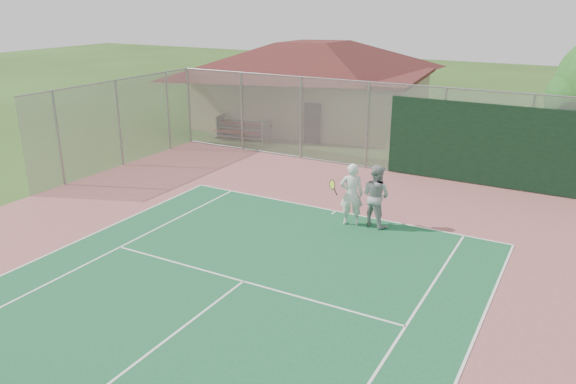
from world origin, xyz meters
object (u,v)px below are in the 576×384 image
at_px(player_grey_back, 376,196).
at_px(player_white_front, 351,195).
at_px(clubhouse, 313,75).
at_px(bleachers, 245,126).

bearing_deg(player_grey_back, player_white_front, 36.69).
distance_m(clubhouse, player_grey_back, 14.52).
bearing_deg(bleachers, player_white_front, -50.87).
relative_size(clubhouse, player_white_front, 6.68).
relative_size(clubhouse, player_grey_back, 6.79).
height_order(bleachers, player_white_front, player_white_front).
height_order(clubhouse, player_grey_back, clubhouse).
bearing_deg(player_grey_back, bleachers, -23.61).
xyz_separation_m(bleachers, player_grey_back, (9.76, -7.75, 0.40)).
xyz_separation_m(bleachers, player_white_front, (9.08, -8.02, 0.42)).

